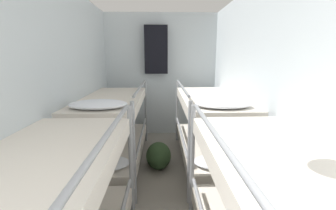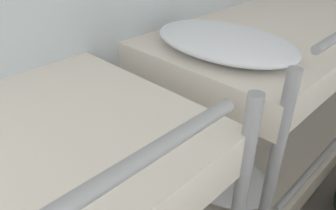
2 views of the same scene
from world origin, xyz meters
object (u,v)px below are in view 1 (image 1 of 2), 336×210
object	(u,v)px
duffel_bag	(159,155)
bunk_stack_left_far	(114,126)
bunk_stack_right_far	(209,125)
hanging_coat	(156,50)

from	to	relation	value
duffel_bag	bunk_stack_left_far	bearing A→B (deg)	175.24
bunk_stack_right_far	hanging_coat	size ratio (longest dim) A/B	2.15
bunk_stack_right_far	duffel_bag	distance (m)	0.85
bunk_stack_left_far	bunk_stack_right_far	distance (m)	1.37
bunk_stack_right_far	hanging_coat	world-z (taller)	hanging_coat
bunk_stack_right_far	duffel_bag	xyz separation A→B (m)	(-0.73, -0.05, -0.44)
bunk_stack_right_far	hanging_coat	xyz separation A→B (m)	(-0.78, 1.32, 1.09)
bunk_stack_right_far	duffel_bag	world-z (taller)	bunk_stack_right_far
duffel_bag	hanging_coat	bearing A→B (deg)	92.04
bunk_stack_right_far	duffel_bag	bearing A→B (deg)	-175.83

